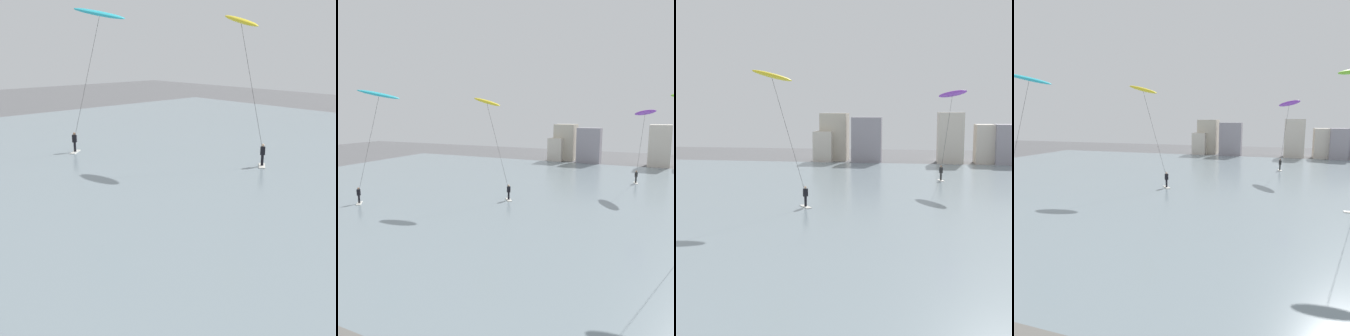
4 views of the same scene
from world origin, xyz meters
The scene contains 5 objects.
water_bay centered at (0.00, 31.23, 0.05)m, with size 84.00×52.00×0.10m, color gray.
far_shore_buildings centered at (2.96, 59.82, 3.10)m, with size 31.11×5.94×7.19m.
kitesurfer_purple centered at (5.67, 39.97, 8.53)m, with size 3.26×5.22×9.56m.
kitesurfer_cyan centered at (-17.50, 21.49, 10.17)m, with size 4.16×4.25×11.35m.
kitesurfer_yellow centered at (-8.56, 27.71, 9.36)m, with size 4.86×1.57×10.72m.
Camera 2 is at (7.96, -2.58, 8.89)m, focal length 35.25 mm.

